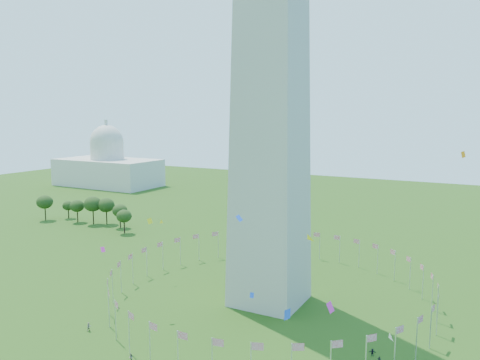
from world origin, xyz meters
name	(u,v)px	position (x,y,z in m)	size (l,w,h in m)	color
flag_ring	(269,284)	(0.00, 50.00, 4.50)	(80.24, 80.24, 9.00)	silver
capitol_building	(107,152)	(-180.00, 180.00, 23.00)	(70.00, 35.00, 46.00)	beige
kites_aloft	(267,263)	(11.40, 23.89, 19.43)	(108.54, 65.49, 42.00)	yellow
tree_line_west	(89,212)	(-105.51, 90.85, 5.37)	(55.08, 15.49, 12.06)	#294717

